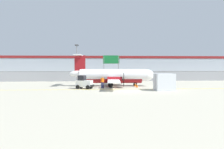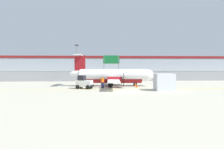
{
  "view_description": "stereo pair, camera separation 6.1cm",
  "coord_description": "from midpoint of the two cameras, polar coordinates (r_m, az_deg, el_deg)",
  "views": [
    {
      "loc": [
        -3.64,
        -27.6,
        3.21
      ],
      "look_at": [
        -1.15,
        7.74,
        1.8
      ],
      "focal_mm": 35.0,
      "sensor_mm": 36.0,
      "label": 1
    },
    {
      "loc": [
        -3.58,
        -27.61,
        3.21
      ],
      "look_at": [
        -1.15,
        7.74,
        1.8
      ],
      "focal_mm": 35.0,
      "sensor_mm": 36.0,
      "label": 2
    }
  ],
  "objects": [
    {
      "name": "parked_car_0",
      "position": [
        59.68,
        -13.83,
        -0.01
      ],
      "size": [
        4.21,
        2.02,
        1.58
      ],
      "rotation": [
        0.0,
        0.0,
        3.14
      ],
      "color": "#19662D",
      "rests_on": "parking_lot_strip"
    },
    {
      "name": "commuter_airplane",
      "position": [
        34.47,
        0.45,
        -0.39
      ],
      "size": [
        13.46,
        16.07,
        4.92
      ],
      "rotation": [
        0.0,
        0.0,
        -0.06
      ],
      "color": "white",
      "rests_on": "ground"
    },
    {
      "name": "parked_car_5",
      "position": [
        57.84,
        5.85,
        -0.03
      ],
      "size": [
        4.31,
        2.23,
        1.58
      ],
      "rotation": [
        0.0,
        0.0,
        3.21
      ],
      "color": "slate",
      "rests_on": "parking_lot_strip"
    },
    {
      "name": "ground_crew_worker",
      "position": [
        31.37,
        -2.57,
        -1.85
      ],
      "size": [
        0.54,
        0.44,
        1.7
      ],
      "rotation": [
        0.0,
        0.0,
        1.93
      ],
      "color": "#191E4C",
      "rests_on": "ground"
    },
    {
      "name": "parked_car_4",
      "position": [
        60.51,
        1.86,
        0.08
      ],
      "size": [
        4.25,
        2.1,
        1.58
      ],
      "rotation": [
        0.0,
        0.0,
        0.03
      ],
      "color": "navy",
      "rests_on": "parking_lot_strip"
    },
    {
      "name": "parked_car_7",
      "position": [
        63.88,
        13.64,
        0.13
      ],
      "size": [
        4.31,
        2.24,
        1.58
      ],
      "rotation": [
        0.0,
        0.0,
        3.21
      ],
      "color": "red",
      "rests_on": "parking_lot_strip"
    },
    {
      "name": "traffic_cone_near_left",
      "position": [
        32.67,
        6.51,
        -2.82
      ],
      "size": [
        0.36,
        0.36,
        0.64
      ],
      "color": "orange",
      "rests_on": "ground"
    },
    {
      "name": "perimeter_fence",
      "position": [
        45.8,
        0.49,
        -0.34
      ],
      "size": [
        98.0,
        0.1,
        2.1
      ],
      "color": "gray",
      "rests_on": "ground"
    },
    {
      "name": "baggage_tug",
      "position": [
        30.78,
        -7.39,
        -2.13
      ],
      "size": [
        2.56,
        1.97,
        1.88
      ],
      "rotation": [
        0.0,
        0.0,
        -0.33
      ],
      "color": "silver",
      "rests_on": "ground"
    },
    {
      "name": "parked_car_6",
      "position": [
        61.5,
        10.1,
        0.08
      ],
      "size": [
        4.24,
        2.08,
        1.58
      ],
      "rotation": [
        0.0,
        0.0,
        3.12
      ],
      "color": "navy",
      "rests_on": "parking_lot_strip"
    },
    {
      "name": "highway_sign",
      "position": [
        48.08,
        -0.26,
        3.38
      ],
      "size": [
        3.6,
        0.14,
        5.5
      ],
      "color": "slate",
      "rests_on": "ground"
    },
    {
      "name": "background_building",
      "position": [
        75.68,
        -1.3,
        2.31
      ],
      "size": [
        91.0,
        8.1,
        6.5
      ],
      "color": "#A8B2BC",
      "rests_on": "ground"
    },
    {
      "name": "cargo_container",
      "position": [
        29.18,
        13.42,
        -1.93
      ],
      "size": [
        2.44,
        2.05,
        2.2
      ],
      "rotation": [
        0.0,
        0.0,
        0.02
      ],
      "color": "silver",
      "rests_on": "ground"
    },
    {
      "name": "parking_lot_strip",
      "position": [
        57.31,
        -0.42,
        -0.87
      ],
      "size": [
        98.0,
        17.0,
        0.12
      ],
      "color": "#38383A",
      "rests_on": "ground"
    },
    {
      "name": "traffic_cone_near_right",
      "position": [
        34.33,
        6.04,
        -2.57
      ],
      "size": [
        0.36,
        0.36,
        0.64
      ],
      "color": "orange",
      "rests_on": "ground"
    },
    {
      "name": "parked_car_3",
      "position": [
        56.91,
        -2.45,
        -0.06
      ],
      "size": [
        4.36,
        2.37,
        1.58
      ],
      "rotation": [
        0.0,
        0.0,
        0.11
      ],
      "color": "black",
      "rests_on": "parking_lot_strip"
    },
    {
      "name": "parked_car_1",
      "position": [
        60.97,
        -10.18,
        0.06
      ],
      "size": [
        4.36,
        2.35,
        1.58
      ],
      "rotation": [
        0.0,
        0.0,
        3.25
      ],
      "color": "navy",
      "rests_on": "parking_lot_strip"
    },
    {
      "name": "parked_car_2",
      "position": [
        55.22,
        -7.19,
        -0.15
      ],
      "size": [
        4.25,
        2.1,
        1.58
      ],
      "rotation": [
        0.0,
        0.0,
        0.03
      ],
      "color": "navy",
      "rests_on": "parking_lot_strip"
    },
    {
      "name": "ground_plane",
      "position": [
        30.0,
        2.9,
        -3.86
      ],
      "size": [
        140.0,
        140.0,
        0.01
      ],
      "color": "#B2AD99"
    },
    {
      "name": "apron_light_pole",
      "position": [
        42.26,
        -9.23,
        3.73
      ],
      "size": [
        0.7,
        0.3,
        7.27
      ],
      "color": "slate",
      "rests_on": "ground"
    }
  ]
}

